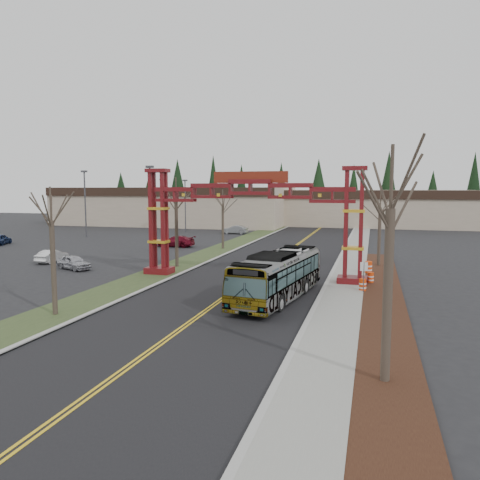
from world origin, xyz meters
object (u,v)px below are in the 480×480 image
(parked_car_near_b, at_px, (52,256))
(bare_tree_median_far, at_px, (223,206))
(silver_sedan, at_px, (306,254))
(bare_tree_right_far, at_px, (380,209))
(light_pole_far, at_px, (185,202))
(retail_building_east, at_px, (377,208))
(transit_bus, at_px, (278,276))
(bare_tree_right_near, at_px, (391,210))
(barrel_mid, at_px, (371,278))
(parked_car_far_a, at_px, (235,230))
(light_pole_near, at_px, (150,202))
(street_sign, at_px, (364,271))
(parked_car_near_a, at_px, (74,262))
(parked_car_mid_b, at_px, (0,239))
(bare_tree_median_near, at_px, (51,222))
(light_pole_mid, at_px, (85,199))
(barrel_north, at_px, (369,268))
(barrel_south, at_px, (363,285))
(parked_car_mid_a, at_px, (176,241))
(gateway_arch, at_px, (250,205))
(retail_building_west, at_px, (177,206))
(bare_tree_median_mid, at_px, (176,201))

(parked_car_near_b, height_order, bare_tree_median_far, bare_tree_median_far)
(silver_sedan, xyz_separation_m, bare_tree_right_far, (7.01, -1.29, 4.62))
(bare_tree_median_far, relative_size, light_pole_far, 0.82)
(retail_building_east, xyz_separation_m, transit_bus, (-6.48, -68.15, -1.94))
(bare_tree_right_near, bearing_deg, barrel_mid, 91.97)
(parked_car_near_b, distance_m, bare_tree_right_near, 38.06)
(bare_tree_median_far, bearing_deg, parked_car_far_a, 102.13)
(silver_sedan, height_order, light_pole_near, light_pole_near)
(street_sign, distance_m, barrel_mid, 4.01)
(parked_car_near_a, relative_size, parked_car_far_a, 0.90)
(silver_sedan, relative_size, parked_car_near_b, 1.15)
(parked_car_far_a, distance_m, light_pole_far, 9.72)
(parked_car_near_a, xyz_separation_m, parked_car_mid_b, (-20.75, 13.47, 0.09))
(retail_building_east, height_order, bare_tree_median_near, bare_tree_median_near)
(light_pole_mid, relative_size, barrel_north, 9.05)
(bare_tree_right_far, xyz_separation_m, barrel_south, (-1.17, -11.84, -4.86))
(light_pole_near, bearing_deg, light_pole_far, 102.96)
(bare_tree_right_near, bearing_deg, parked_car_mid_b, 146.07)
(parked_car_near_b, bearing_deg, light_pole_near, -120.60)
(parked_car_near_b, relative_size, parked_car_mid_a, 0.79)
(bare_tree_median_near, distance_m, bare_tree_median_far, 31.09)
(bare_tree_right_near, height_order, barrel_north, bare_tree_right_near)
(silver_sedan, bearing_deg, barrel_mid, -69.48)
(parked_car_near_b, bearing_deg, parked_car_far_a, -106.76)
(gateway_arch, distance_m, barrel_north, 11.67)
(bare_tree_right_near, bearing_deg, parked_car_near_b, 145.64)
(parked_car_near_b, height_order, bare_tree_right_near, bare_tree_right_near)
(bare_tree_median_far, height_order, light_pole_far, light_pole_far)
(parked_car_mid_a, height_order, light_pole_far, light_pole_far)
(bare_tree_median_far, bearing_deg, street_sign, -50.66)
(retail_building_west, xyz_separation_m, street_sign, (38.90, -57.10, -2.15))
(parked_car_far_a, distance_m, bare_tree_median_near, 50.14)
(parked_car_near_a, height_order, bare_tree_median_near, bare_tree_median_near)
(transit_bus, relative_size, light_pole_far, 1.29)
(retail_building_west, bearing_deg, bare_tree_right_near, -61.02)
(parked_car_far_a, xyz_separation_m, light_pole_far, (-8.68, 0.17, 4.38))
(parked_car_near_a, xyz_separation_m, parked_car_mid_a, (2.12, 17.81, 0.05))
(light_pole_near, relative_size, barrel_south, 10.40)
(parked_car_mid_b, xyz_separation_m, barrel_mid, (46.53, -12.80, -0.28))
(bare_tree_median_mid, distance_m, light_pole_near, 12.00)
(retail_building_east, height_order, bare_tree_median_far, bare_tree_median_far)
(parked_car_near_a, bearing_deg, parked_car_mid_a, 16.06)
(parked_car_near_a, relative_size, barrel_south, 3.96)
(bare_tree_median_near, distance_m, light_pole_far, 51.51)
(parked_car_far_a, xyz_separation_m, light_pole_mid, (-20.23, -10.88, 5.08))
(parked_car_mid_b, height_order, bare_tree_right_near, bare_tree_right_near)
(barrel_north, bearing_deg, parked_car_near_b, -176.49)
(transit_bus, relative_size, barrel_south, 11.91)
(retail_building_east, height_order, parked_car_mid_a, retail_building_east)
(parked_car_mid_a, bearing_deg, silver_sedan, 67.00)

